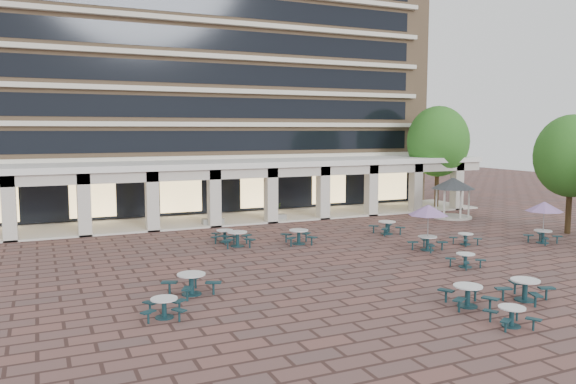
% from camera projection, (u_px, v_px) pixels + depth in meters
% --- Properties ---
extents(ground, '(120.00, 120.00, 0.00)m').
position_uv_depth(ground, '(325.00, 262.00, 28.37)').
color(ground, brown).
rests_on(ground, ground).
extents(apartment_building, '(40.00, 15.50, 25.20)m').
position_uv_depth(apartment_building, '(193.00, 63.00, 50.11)').
color(apartment_building, '#947353').
rests_on(apartment_building, ground).
extents(retail_arcade, '(42.00, 6.60, 4.40)m').
position_uv_depth(retail_arcade, '(232.00, 180.00, 41.48)').
color(retail_arcade, white).
rests_on(retail_arcade, ground).
extents(picnic_table_0, '(1.85, 1.85, 0.72)m').
position_uv_depth(picnic_table_0, '(164.00, 306.00, 19.90)').
color(picnic_table_0, '#133039').
rests_on(picnic_table_0, ground).
extents(picnic_table_1, '(1.78, 1.78, 0.68)m').
position_uv_depth(picnic_table_1, '(512.00, 315.00, 19.02)').
color(picnic_table_1, '#133039').
rests_on(picnic_table_1, ground).
extents(picnic_table_2, '(2.16, 2.16, 0.82)m').
position_uv_depth(picnic_table_2, '(468.00, 294.00, 21.16)').
color(picnic_table_2, '#133039').
rests_on(picnic_table_2, ground).
extents(picnic_table_3, '(2.29, 2.29, 0.84)m').
position_uv_depth(picnic_table_3, '(525.00, 288.00, 21.92)').
color(picnic_table_3, '#133039').
rests_on(picnic_table_3, ground).
extents(picnic_table_5, '(2.33, 2.33, 0.87)m').
position_uv_depth(picnic_table_5, '(191.00, 282.00, 22.72)').
color(picnic_table_5, '#133039').
rests_on(picnic_table_5, ground).
extents(picnic_table_6, '(2.20, 2.20, 2.54)m').
position_uv_depth(picnic_table_6, '(428.00, 212.00, 30.94)').
color(picnic_table_6, '#133039').
rests_on(picnic_table_6, ground).
extents(picnic_table_7, '(1.65, 1.65, 0.68)m').
position_uv_depth(picnic_table_7, '(465.00, 259.00, 27.28)').
color(picnic_table_7, '#133039').
rests_on(picnic_table_7, ground).
extents(picnic_table_8, '(2.17, 2.17, 0.86)m').
position_uv_depth(picnic_table_8, '(237.00, 238.00, 32.17)').
color(picnic_table_8, '#133039').
rests_on(picnic_table_8, ground).
extents(picnic_table_9, '(1.96, 1.96, 0.74)m').
position_uv_depth(picnic_table_9, '(225.00, 235.00, 33.40)').
color(picnic_table_9, '#133039').
rests_on(picnic_table_9, ground).
extents(picnic_table_10, '(1.56, 1.56, 0.66)m').
position_uv_depth(picnic_table_10, '(465.00, 238.00, 32.68)').
color(picnic_table_10, '#133039').
rests_on(picnic_table_10, ground).
extents(picnic_table_11, '(2.12, 2.12, 2.45)m').
position_uv_depth(picnic_table_11, '(544.00, 208.00, 32.93)').
color(picnic_table_11, '#133039').
rests_on(picnic_table_11, ground).
extents(picnic_table_12, '(2.12, 2.12, 0.84)m').
position_uv_depth(picnic_table_12, '(299.00, 236.00, 32.83)').
color(picnic_table_12, '#133039').
rests_on(picnic_table_12, ground).
extents(picnic_table_13, '(1.89, 1.89, 0.83)m').
position_uv_depth(picnic_table_13, '(387.00, 226.00, 35.99)').
color(picnic_table_13, '#133039').
rests_on(picnic_table_13, ground).
extents(gazebo, '(3.28, 3.28, 3.05)m').
position_uv_depth(gazebo, '(453.00, 188.00, 42.43)').
color(gazebo, beige).
rests_on(gazebo, ground).
extents(tree_east_a, '(4.59, 4.59, 7.65)m').
position_uv_depth(tree_east_a, '(572.00, 156.00, 35.69)').
color(tree_east_a, '#3F2E19').
rests_on(tree_east_a, ground).
extents(tree_east_c, '(5.22, 5.22, 8.70)m').
position_uv_depth(tree_east_c, '(438.00, 142.00, 47.55)').
color(tree_east_c, '#3F2E19').
rests_on(tree_east_c, ground).
extents(planter_left, '(1.50, 0.67, 1.18)m').
position_uv_depth(planter_left, '(213.00, 219.00, 39.20)').
color(planter_left, '#969690').
rests_on(planter_left, ground).
extents(planter_right, '(1.50, 0.71, 1.34)m').
position_uv_depth(planter_right, '(276.00, 213.00, 41.11)').
color(planter_right, '#969690').
rests_on(planter_right, ground).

